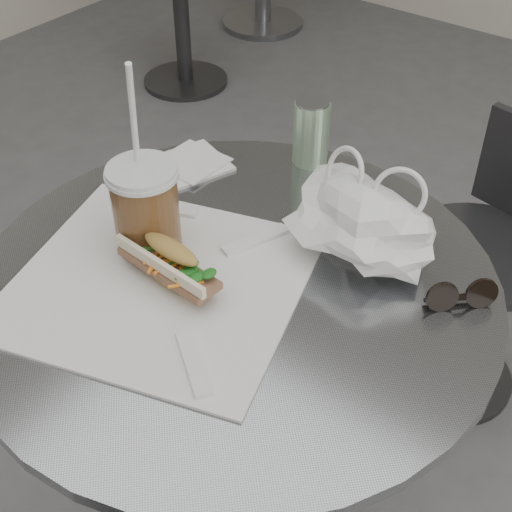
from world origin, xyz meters
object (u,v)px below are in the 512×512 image
Objects in this scene: cafe_table at (238,399)px; bg_chair at (172,7)px; iced_coffee at (146,208)px; drink_can at (311,132)px; sunglasses at (461,296)px; banh_mi at (170,264)px; chair_far at (480,284)px.

bg_chair reaches higher than cafe_table.
bg_chair is at bearing 132.43° from iced_coffee.
bg_chair is at bearing 141.15° from drink_can.
cafe_table is at bearing 162.43° from sunglasses.
banh_mi is at bearing 166.18° from sunglasses.
banh_mi is 0.68× the size of iced_coffee.
drink_can reaches higher than chair_far.
chair_far is at bearing 57.53° from drink_can.
chair_far is 0.93m from banh_mi.
drink_can is at bearing -29.03° from bg_chair.
iced_coffee is (-0.08, 0.04, 0.04)m from banh_mi.
iced_coffee is at bearing -171.17° from cafe_table.
iced_coffee reaches higher than banh_mi.
chair_far is (0.16, 0.71, -0.17)m from cafe_table.
chair_far is 0.87× the size of bg_chair.
drink_can is (0.06, 0.34, -0.02)m from iced_coffee.
bg_chair is 3.71× the size of banh_mi.
drink_can is (1.41, -1.13, 0.45)m from bg_chair.
chair_far is 2.19× the size of iced_coffee.
cafe_table is 1.14× the size of chair_far.
iced_coffee is at bearing 78.72° from chair_far.
cafe_table reaches higher than chair_far.
sunglasses is at bearing 27.16° from cafe_table.
sunglasses reaches higher than chair_far.
chair_far is 5.69× the size of drink_can.
banh_mi is 0.40m from sunglasses.
cafe_table is at bearing 48.24° from banh_mi.
iced_coffee is 3.61× the size of sunglasses.
chair_far is at bearing 78.18° from banh_mi.
cafe_table is 2.09m from bg_chair.
cafe_table is at bearing 8.83° from iced_coffee.
sunglasses is 0.41m from drink_can.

